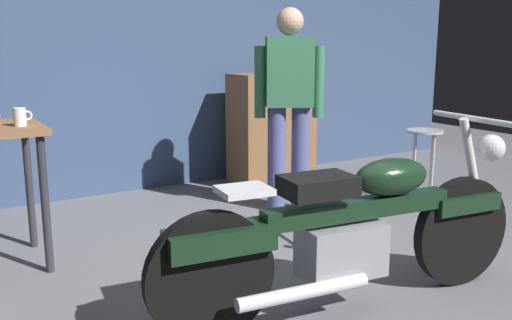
% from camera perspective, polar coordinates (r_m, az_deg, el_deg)
% --- Properties ---
extents(ground_plane, '(12.00, 12.00, 0.00)m').
position_cam_1_polar(ground_plane, '(3.29, 6.49, -13.35)').
color(ground_plane, slate).
extents(back_wall, '(8.00, 0.12, 3.10)m').
position_cam_1_polar(back_wall, '(5.46, -12.00, 13.23)').
color(back_wall, '#384C70').
rests_on(back_wall, ground_plane).
extents(motorcycle, '(2.18, 0.60, 1.00)m').
position_cam_1_polar(motorcycle, '(2.99, 9.83, -6.81)').
color(motorcycle, black).
rests_on(motorcycle, ground_plane).
extents(person_standing, '(0.51, 0.38, 1.67)m').
position_cam_1_polar(person_standing, '(4.63, 3.38, 6.00)').
color(person_standing, '#4E528C').
rests_on(person_standing, ground_plane).
extents(shop_stool, '(0.32, 0.32, 0.64)m').
position_cam_1_polar(shop_stool, '(5.19, 16.69, 1.39)').
color(shop_stool, '#B2B2B7').
rests_on(shop_stool, ground_plane).
extents(wooden_dresser, '(0.80, 0.47, 1.10)m').
position_cam_1_polar(wooden_dresser, '(5.60, 1.58, 3.16)').
color(wooden_dresser, brown).
rests_on(wooden_dresser, ground_plane).
extents(mug_white_ceramic, '(0.11, 0.07, 0.11)m').
position_cam_1_polar(mug_white_ceramic, '(3.68, -22.82, 4.06)').
color(mug_white_ceramic, white).
rests_on(mug_white_ceramic, workbench).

